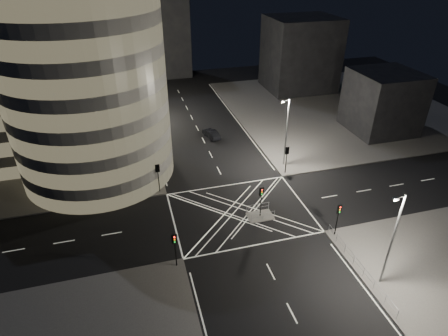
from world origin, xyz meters
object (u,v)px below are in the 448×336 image
object	(u,v)px
street_lamp_left_near	(147,137)
sedan	(211,134)
traffic_signal_fl	(158,173)
traffic_signal_nr	(338,214)
street_lamp_right_far	(286,131)
traffic_signal_fr	(287,155)
central_island	(260,216)
street_lamp_left_far	(137,93)
traffic_signal_nl	(175,244)
street_lamp_right_near	(392,238)
traffic_signal_island	(261,196)

from	to	relation	value
street_lamp_left_near	sedan	bearing A→B (deg)	38.39
traffic_signal_fl	traffic_signal_nr	size ratio (longest dim) A/B	1.00
street_lamp_right_far	traffic_signal_fr	bearing A→B (deg)	-106.11
central_island	street_lamp_left_far	xyz separation A→B (m)	(-11.44, 31.50, 5.47)
traffic_signal_nr	street_lamp_left_near	size ratio (longest dim) A/B	0.40
traffic_signal_nl	street_lamp_left_near	distance (m)	18.99
traffic_signal_nr	street_lamp_right_near	distance (m)	7.69
traffic_signal_island	traffic_signal_fr	bearing A→B (deg)	50.67
traffic_signal_fr	sedan	size ratio (longest dim) A/B	0.95
traffic_signal_nl	street_lamp_right_far	distance (m)	24.27
street_lamp_left_near	central_island	bearing A→B (deg)	-49.73
traffic_signal_nl	traffic_signal_fr	xyz separation A→B (m)	(17.60, 13.60, 0.00)
street_lamp_left_far	sedan	xyz separation A→B (m)	(10.94, -9.33, -4.85)
traffic_signal_fl	sedan	xyz separation A→B (m)	(10.30, 13.87, -2.22)
street_lamp_right_far	street_lamp_right_near	size ratio (longest dim) A/B	1.00
traffic_signal_nr	street_lamp_left_near	distance (m)	26.32
traffic_signal_nl	street_lamp_right_near	distance (m)	19.78
street_lamp_left_far	street_lamp_right_far	xyz separation A→B (m)	(18.87, -21.00, 0.00)
street_lamp_right_near	traffic_signal_nr	bearing A→B (deg)	95.04
sedan	traffic_signal_nr	bearing A→B (deg)	91.58
traffic_signal_island	street_lamp_right_far	world-z (taller)	street_lamp_right_far
traffic_signal_nl	traffic_signal_fl	bearing A→B (deg)	90.00
central_island	traffic_signal_fr	bearing A→B (deg)	50.67
traffic_signal_nr	street_lamp_left_near	xyz separation A→B (m)	(-18.24, 18.80, 2.63)
traffic_signal_nl	street_lamp_left_far	distance (m)	36.90
central_island	traffic_signal_fr	world-z (taller)	traffic_signal_fr
central_island	sedan	xyz separation A→B (m)	(-0.50, 22.17, 0.62)
central_island	street_lamp_left_near	bearing A→B (deg)	130.27
traffic_signal_fr	traffic_signal_nr	bearing A→B (deg)	-90.00
traffic_signal_island	street_lamp_left_near	bearing A→B (deg)	130.27
traffic_signal_fl	sedan	world-z (taller)	traffic_signal_fl
traffic_signal_fl	street_lamp_right_far	distance (m)	18.55
traffic_signal_nr	traffic_signal_island	xyz separation A→B (m)	(-6.80, 5.30, 0.00)
street_lamp_right_far	traffic_signal_nl	bearing A→B (deg)	-139.09
traffic_signal_fl	street_lamp_right_near	distance (m)	27.79
street_lamp_right_near	sedan	world-z (taller)	street_lamp_right_near
street_lamp_right_near	traffic_signal_island	bearing A→B (deg)	120.75
traffic_signal_fr	street_lamp_left_far	xyz separation A→B (m)	(-18.24, 23.20, 2.63)
street_lamp_left_near	traffic_signal_nl	bearing A→B (deg)	-88.06
traffic_signal_nl	street_lamp_right_near	size ratio (longest dim) A/B	0.40
sedan	street_lamp_right_far	bearing A→B (deg)	110.92
traffic_signal_fl	traffic_signal_fr	bearing A→B (deg)	0.00
traffic_signal_island	street_lamp_left_near	world-z (taller)	street_lamp_left_near
traffic_signal_nr	street_lamp_right_far	world-z (taller)	street_lamp_right_far
traffic_signal_fr	street_lamp_left_near	distance (m)	19.14
traffic_signal_island	street_lamp_left_far	xyz separation A→B (m)	(-11.44, 31.50, 2.63)
traffic_signal_island	sedan	bearing A→B (deg)	91.29
sedan	street_lamp_left_near	bearing A→B (deg)	25.08
street_lamp_left_near	sedan	size ratio (longest dim) A/B	2.37
central_island	traffic_signal_nl	world-z (taller)	traffic_signal_nl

